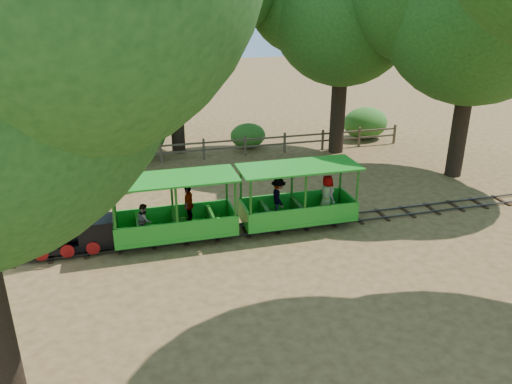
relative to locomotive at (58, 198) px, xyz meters
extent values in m
plane|color=#9D7343|center=(6.58, -0.06, -1.83)|extent=(90.00, 90.00, 0.00)
cube|color=#3F3D3A|center=(6.58, -0.36, -1.75)|extent=(22.00, 0.05, 0.05)
cube|color=#3F3D3A|center=(6.58, 0.24, -1.75)|extent=(22.00, 0.05, 0.05)
cube|color=#382314|center=(6.58, -0.06, -1.80)|extent=(0.12, 1.00, 0.05)
cube|color=#382314|center=(1.58, -0.06, -1.80)|extent=(0.12, 1.00, 0.05)
cube|color=#382314|center=(11.58, -0.06, -1.80)|extent=(0.12, 1.00, 0.05)
cube|color=black|center=(0.20, -0.06, -1.53)|extent=(2.44, 0.78, 0.20)
cylinder|color=black|center=(-0.19, -0.06, -1.12)|extent=(1.56, 0.62, 0.62)
cylinder|color=black|center=(-0.80, -0.06, -0.56)|extent=(0.18, 0.18, 0.49)
sphere|color=#BF8D2D|center=(-0.14, -0.06, -0.78)|extent=(0.29, 0.29, 0.29)
cylinder|color=#BF8D2D|center=(-0.41, -0.06, -0.76)|extent=(0.11, 0.11, 0.11)
cube|color=black|center=(0.92, -0.06, -1.12)|extent=(1.00, 0.78, 0.61)
cube|color=black|center=(0.92, -0.06, -0.79)|extent=(1.06, 0.84, 0.04)
cone|color=black|center=(-1.14, -0.06, -1.55)|extent=(0.50, 0.71, 0.71)
cylinder|color=#BF8D2D|center=(-1.00, -0.06, -1.01)|extent=(0.11, 0.16, 0.16)
cylinder|color=maroon|center=(-0.64, -0.46, -1.53)|extent=(0.40, 0.07, 0.40)
cylinder|color=maroon|center=(-0.64, 0.34, -1.53)|extent=(0.40, 0.07, 0.40)
cylinder|color=maroon|center=(0.09, -0.46, -1.53)|extent=(0.40, 0.07, 0.40)
cylinder|color=maroon|center=(0.09, 0.34, -1.53)|extent=(0.40, 0.07, 0.40)
cylinder|color=maroon|center=(0.81, -0.46, -1.53)|extent=(0.40, 0.07, 0.40)
cylinder|color=maroon|center=(0.81, 0.34, -1.53)|extent=(0.40, 0.07, 0.40)
sphere|color=white|center=(-0.69, -0.01, 0.07)|extent=(1.00, 1.00, 1.00)
sphere|color=white|center=(-0.25, 0.04, 0.46)|extent=(1.33, 1.33, 1.33)
sphere|color=white|center=(0.53, 0.09, 0.79)|extent=(1.11, 1.11, 1.11)
imported|color=silver|center=(0.74, -0.20, 0.15)|extent=(0.54, 0.73, 1.85)
cube|color=#219921|center=(3.32, -0.06, -1.48)|extent=(3.77, 1.44, 0.11)
cube|color=#1D6116|center=(3.32, -0.06, -1.62)|extent=(3.39, 0.55, 0.16)
cube|color=#219921|center=(3.32, -0.73, -1.15)|extent=(3.77, 0.07, 0.55)
cube|color=#219921|center=(3.32, 0.62, -1.15)|extent=(3.77, 0.07, 0.55)
cube|color=#219921|center=(3.32, -0.06, 0.29)|extent=(3.93, 1.61, 0.06)
cylinder|color=#1D6116|center=(1.52, -0.71, -0.60)|extent=(0.08, 0.08, 1.77)
cylinder|color=#1D6116|center=(1.52, 0.60, -0.60)|extent=(0.08, 0.08, 1.77)
cylinder|color=#1D6116|center=(5.11, -0.71, -0.60)|extent=(0.08, 0.08, 1.77)
cylinder|color=#1D6116|center=(5.11, 0.60, -0.60)|extent=(0.08, 0.08, 1.77)
cube|color=#1D6116|center=(2.19, -0.06, -1.21)|extent=(0.13, 1.22, 0.44)
cube|color=#1D6116|center=(3.32, -0.06, -1.21)|extent=(0.13, 1.22, 0.44)
cube|color=#1D6116|center=(4.45, -0.06, -1.21)|extent=(0.13, 1.22, 0.44)
cylinder|color=black|center=(2.11, -0.44, -1.57)|extent=(0.31, 0.07, 0.31)
cylinder|color=black|center=(2.11, 0.32, -1.57)|extent=(0.31, 0.07, 0.31)
cylinder|color=black|center=(4.52, -0.44, -1.57)|extent=(0.31, 0.07, 0.31)
cylinder|color=black|center=(4.52, 0.32, -1.57)|extent=(0.31, 0.07, 0.31)
imported|color=gray|center=(2.38, -0.27, -0.89)|extent=(0.44, 0.55, 1.07)
imported|color=gray|center=(3.80, 0.31, -0.77)|extent=(0.57, 0.84, 1.32)
cube|color=#219921|center=(7.39, -0.06, -1.48)|extent=(3.77, 1.44, 0.11)
cube|color=#1D6116|center=(7.39, -0.06, -1.62)|extent=(3.39, 0.55, 0.16)
cube|color=#219921|center=(7.39, -0.73, -1.15)|extent=(3.77, 0.07, 0.55)
cube|color=#219921|center=(7.39, 0.62, -1.15)|extent=(3.77, 0.07, 0.55)
cube|color=#219921|center=(7.39, -0.06, 0.29)|extent=(3.93, 1.61, 0.06)
cylinder|color=#1D6116|center=(5.59, -0.71, -0.60)|extent=(0.08, 0.08, 1.77)
cylinder|color=#1D6116|center=(5.59, 0.60, -0.60)|extent=(0.08, 0.08, 1.77)
cylinder|color=#1D6116|center=(9.18, -0.71, -0.60)|extent=(0.08, 0.08, 1.77)
cylinder|color=#1D6116|center=(9.18, 0.60, -0.60)|extent=(0.08, 0.08, 1.77)
cube|color=#1D6116|center=(6.26, -0.06, -1.21)|extent=(0.13, 1.22, 0.44)
cube|color=#1D6116|center=(7.39, -0.06, -1.21)|extent=(0.13, 1.22, 0.44)
cube|color=#1D6116|center=(8.52, -0.06, -1.21)|extent=(0.13, 1.22, 0.44)
cylinder|color=black|center=(6.18, -0.44, -1.57)|extent=(0.31, 0.07, 0.31)
cylinder|color=black|center=(6.18, 0.32, -1.57)|extent=(0.31, 0.07, 0.31)
cylinder|color=black|center=(8.59, -0.44, -1.57)|extent=(0.31, 0.07, 0.31)
cylinder|color=black|center=(8.59, 0.32, -1.57)|extent=(0.31, 0.07, 0.31)
imported|color=gray|center=(6.77, 0.16, -0.78)|extent=(0.52, 0.86, 1.30)
imported|color=gray|center=(8.39, -0.11, -0.76)|extent=(0.57, 0.74, 1.34)
cylinder|color=#2D2116|center=(-1.92, 5.94, 0.37)|extent=(0.70, 0.70, 4.39)
cylinder|color=#2D2116|center=(-1.92, 5.94, 3.82)|extent=(0.52, 0.53, 2.51)
cylinder|color=#2D2116|center=(4.58, 9.44, 0.10)|extent=(0.66, 0.66, 3.86)
cylinder|color=#2D2116|center=(4.58, 9.44, 3.13)|extent=(0.50, 0.50, 2.20)
cylinder|color=#2D2116|center=(12.08, 7.44, -0.07)|extent=(0.72, 0.72, 3.52)
cylinder|color=#2D2116|center=(12.08, 7.44, 2.70)|extent=(0.54, 0.54, 2.01)
sphere|color=#1B4916|center=(12.08, 7.44, 4.69)|extent=(6.57, 6.57, 6.57)
cylinder|color=#2D2116|center=(15.58, 2.94, -0.02)|extent=(0.68, 0.68, 3.61)
cylinder|color=#2D2116|center=(15.58, 2.94, 2.82)|extent=(0.51, 0.51, 2.06)
sphere|color=#1B4916|center=(15.58, 2.94, 4.96)|extent=(7.42, 7.42, 7.42)
cube|color=brown|center=(-2.42, 7.94, -1.33)|extent=(0.10, 0.10, 1.00)
cube|color=brown|center=(-0.42, 7.94, -1.33)|extent=(0.10, 0.10, 1.00)
cube|color=brown|center=(1.58, 7.94, -1.33)|extent=(0.10, 0.10, 1.00)
cube|color=brown|center=(3.58, 7.94, -1.33)|extent=(0.10, 0.10, 1.00)
cube|color=brown|center=(5.58, 7.94, -1.33)|extent=(0.10, 0.10, 1.00)
cube|color=brown|center=(7.58, 7.94, -1.33)|extent=(0.10, 0.10, 1.00)
cube|color=brown|center=(9.58, 7.94, -1.33)|extent=(0.10, 0.10, 1.00)
cube|color=brown|center=(11.58, 7.94, -1.33)|extent=(0.10, 0.10, 1.00)
cube|color=brown|center=(13.58, 7.94, -1.33)|extent=(0.10, 0.10, 1.00)
cube|color=brown|center=(15.58, 7.94, -1.33)|extent=(0.10, 0.10, 1.00)
cube|color=brown|center=(6.58, 7.94, -1.03)|extent=(18.00, 0.06, 0.08)
cube|color=brown|center=(6.58, 7.94, -1.38)|extent=(18.00, 0.06, 0.08)
ellipsoid|color=#2D6B1E|center=(1.30, 9.24, -0.97)|extent=(2.49, 1.92, 1.72)
ellipsoid|color=#2D6B1E|center=(2.50, 9.24, -0.80)|extent=(2.97, 2.28, 2.05)
ellipsoid|color=#2D6B1E|center=(8.06, 9.24, -1.21)|extent=(1.80, 1.38, 1.24)
ellipsoid|color=#2D6B1E|center=(14.55, 9.24, -0.99)|extent=(2.43, 1.87, 1.68)
camera|label=1|loc=(2.03, -14.38, 5.56)|focal=35.00mm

